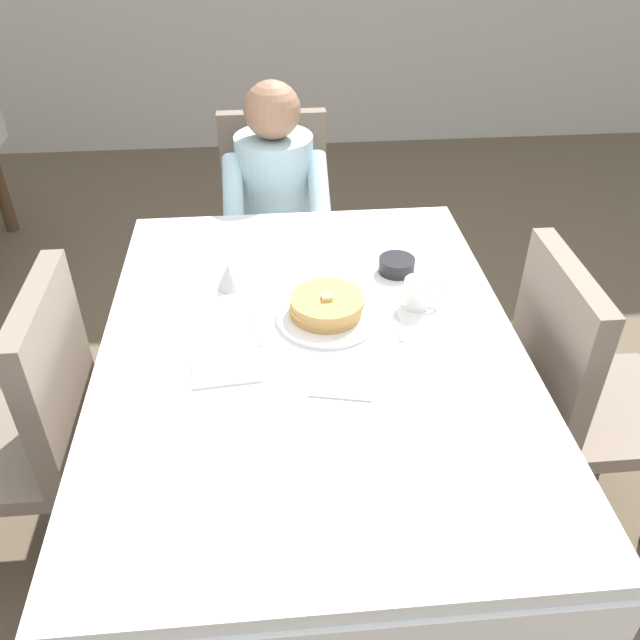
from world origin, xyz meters
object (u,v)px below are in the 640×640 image
(chair_left_side, at_px, (31,419))
(plate_breakfast, at_px, (327,316))
(chair_diner, at_px, (276,213))
(bowl_butter, at_px, (397,265))
(cup_coffee, at_px, (418,293))
(spoon_near_edge, at_px, (340,397))
(fork_left_of_plate, at_px, (258,326))
(diner_person, at_px, (276,199))
(chair_right_side, at_px, (577,385))
(syrup_pitcher, at_px, (229,276))
(breakfast_stack, at_px, (326,305))
(knife_right_of_plate, at_px, (396,319))
(dining_table_main, at_px, (312,369))

(chair_left_side, bearing_deg, plate_breakfast, -82.83)
(chair_diner, distance_m, bowl_butter, 0.94)
(cup_coffee, bearing_deg, spoon_near_edge, -125.75)
(cup_coffee, bearing_deg, fork_left_of_plate, -172.22)
(diner_person, xyz_separation_m, chair_right_side, (0.83, -1.01, -0.14))
(chair_diner, bearing_deg, cup_coffee, 109.87)
(spoon_near_edge, bearing_deg, plate_breakfast, 102.34)
(cup_coffee, xyz_separation_m, syrup_pitcher, (-0.53, 0.14, -0.01))
(diner_person, xyz_separation_m, bowl_butter, (0.35, -0.68, 0.09))
(chair_right_side, bearing_deg, cup_coffee, -107.52)
(diner_person, height_order, bowl_butter, diner_person)
(chair_left_side, bearing_deg, breakfast_stack, -82.38)
(syrup_pitcher, distance_m, fork_left_of_plate, 0.22)
(knife_right_of_plate, bearing_deg, plate_breakfast, 86.64)
(syrup_pitcher, bearing_deg, breakfast_stack, -33.63)
(chair_diner, bearing_deg, breakfast_stack, 95.88)
(dining_table_main, bearing_deg, cup_coffee, 24.94)
(chair_left_side, xyz_separation_m, cup_coffee, (1.08, 0.14, 0.25))
(plate_breakfast, xyz_separation_m, breakfast_stack, (-0.00, 0.01, 0.03))
(bowl_butter, bearing_deg, dining_table_main, -131.02)
(syrup_pitcher, bearing_deg, fork_left_of_plate, -68.63)
(dining_table_main, distance_m, syrup_pitcher, 0.38)
(fork_left_of_plate, bearing_deg, dining_table_main, -126.73)
(bowl_butter, xyz_separation_m, spoon_near_edge, (-0.24, -0.55, -0.02))
(plate_breakfast, xyz_separation_m, bowl_butter, (0.24, 0.23, 0.01))
(fork_left_of_plate, xyz_separation_m, knife_right_of_plate, (0.38, 0.00, 0.00))
(plate_breakfast, height_order, fork_left_of_plate, plate_breakfast)
(chair_left_side, distance_m, syrup_pitcher, 0.67)
(chair_left_side, height_order, cup_coffee, chair_left_side)
(diner_person, bearing_deg, spoon_near_edge, 95.15)
(chair_right_side, xyz_separation_m, bowl_butter, (-0.48, 0.33, 0.23))
(chair_diner, relative_size, diner_person, 0.83)
(diner_person, distance_m, spoon_near_edge, 1.24)
(chair_right_side, bearing_deg, dining_table_main, -90.00)
(chair_left_side, bearing_deg, syrup_pitcher, -62.39)
(diner_person, distance_m, breakfast_stack, 0.92)
(diner_person, relative_size, chair_left_side, 1.20)
(cup_coffee, distance_m, spoon_near_edge, 0.45)
(chair_left_side, bearing_deg, fork_left_of_plate, -82.48)
(chair_left_side, bearing_deg, chair_right_side, -90.00)
(diner_person, height_order, spoon_near_edge, diner_person)
(plate_breakfast, height_order, spoon_near_edge, plate_breakfast)
(chair_left_side, xyz_separation_m, knife_right_of_plate, (1.01, 0.08, 0.21))
(knife_right_of_plate, bearing_deg, fork_left_of_plate, 92.65)
(dining_table_main, bearing_deg, chair_diner, 92.88)
(diner_person, xyz_separation_m, knife_right_of_plate, (0.30, -0.93, 0.07))
(breakfast_stack, bearing_deg, fork_left_of_plate, -172.03)
(syrup_pitcher, bearing_deg, bowl_butter, 4.69)
(dining_table_main, bearing_deg, fork_left_of_plate, 148.89)
(chair_diner, height_order, chair_right_side, same)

